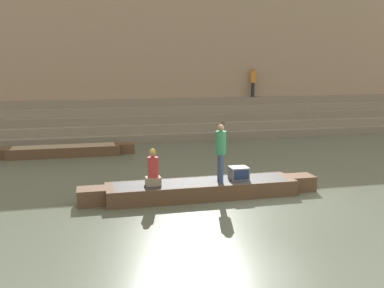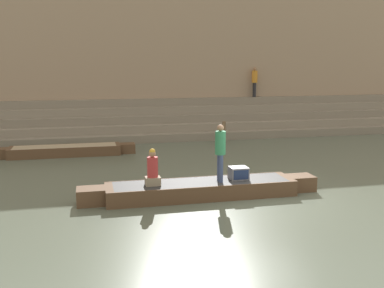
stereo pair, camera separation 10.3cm
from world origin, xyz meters
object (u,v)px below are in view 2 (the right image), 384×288
at_px(rowboat_main, 201,189).
at_px(mooring_post, 224,133).
at_px(person_rowing, 153,170).
at_px(person_on_steps, 255,80).
at_px(tv_set, 239,173).
at_px(person_standing, 220,149).
at_px(moored_boat_shore, 65,150).

relative_size(rowboat_main, mooring_post, 6.51).
xyz_separation_m(person_rowing, person_on_steps, (7.44, 11.69, 2.04)).
relative_size(tv_set, mooring_post, 0.49).
height_order(tv_set, mooring_post, mooring_post).
height_order(person_standing, person_rowing, person_standing).
relative_size(tv_set, moored_boat_shore, 0.09).
distance_m(person_rowing, person_on_steps, 14.01).
xyz_separation_m(tv_set, person_on_steps, (4.86, 11.59, 2.29)).
bearing_deg(mooring_post, moored_boat_shore, -170.78).
height_order(person_rowing, tv_set, person_rowing).
bearing_deg(tv_set, rowboat_main, -178.12).
distance_m(tv_set, moored_boat_shore, 8.79).
bearing_deg(person_on_steps, person_rowing, 62.70).
relative_size(rowboat_main, moored_boat_shore, 1.21).
xyz_separation_m(rowboat_main, person_standing, (0.53, -0.12, 1.19)).
relative_size(person_standing, moored_boat_shore, 0.29).
bearing_deg(person_rowing, person_on_steps, 51.46).
xyz_separation_m(person_standing, tv_set, (0.62, 0.16, -0.79)).
height_order(person_rowing, person_on_steps, person_on_steps).
bearing_deg(person_rowing, mooring_post, 54.76).
height_order(rowboat_main, moored_boat_shore, rowboat_main).
relative_size(rowboat_main, person_on_steps, 4.27).
xyz_separation_m(rowboat_main, tv_set, (1.16, 0.04, 0.40)).
relative_size(mooring_post, person_on_steps, 0.66).
bearing_deg(tv_set, person_on_steps, 67.16).
bearing_deg(person_standing, person_on_steps, 67.63).
relative_size(tv_set, person_on_steps, 0.32).
height_order(tv_set, person_on_steps, person_on_steps).
bearing_deg(person_standing, tv_set, 17.40).
xyz_separation_m(person_rowing, mooring_post, (4.64, 8.30, -0.35)).
bearing_deg(person_on_steps, mooring_post, 55.57).
height_order(rowboat_main, mooring_post, mooring_post).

